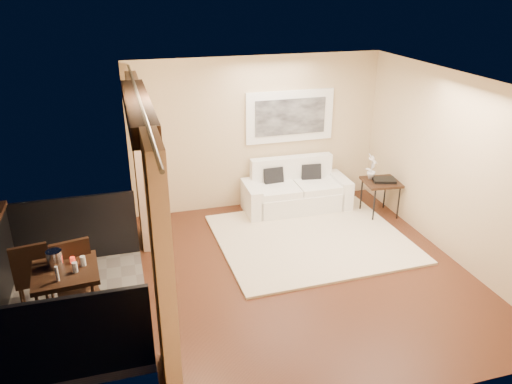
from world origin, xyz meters
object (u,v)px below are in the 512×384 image
object	(u,v)px
side_table	(381,184)
ice_bucket	(55,259)
balcony_chair_near	(75,277)
orchid	(372,166)
sofa	(295,192)
bistro_table	(66,276)
balcony_chair_far	(33,272)

from	to	relation	value
side_table	ice_bucket	bearing A→B (deg)	-161.12
side_table	balcony_chair_near	xyz separation A→B (m)	(-4.98, -1.68, 0.03)
orchid	ice_bucket	distance (m)	5.37
sofa	balcony_chair_near	world-z (taller)	balcony_chair_near
bistro_table	side_table	bearing A→B (deg)	20.34
ice_bucket	orchid	bearing A→B (deg)	20.76
bistro_table	ice_bucket	world-z (taller)	ice_bucket
orchid	bistro_table	distance (m)	5.31
orchid	bistro_table	xyz separation A→B (m)	(-4.92, -2.01, -0.12)
sofa	side_table	size ratio (longest dim) A/B	2.93
side_table	orchid	distance (m)	0.35
sofa	orchid	size ratio (longest dim) A/B	4.07
balcony_chair_far	balcony_chair_near	size ratio (longest dim) A/B	0.94
orchid	ice_bucket	world-z (taller)	orchid
orchid	balcony_chair_near	bearing A→B (deg)	-159.37
sofa	bistro_table	bearing A→B (deg)	-144.51
side_table	balcony_chair_far	size ratio (longest dim) A/B	0.65
balcony_chair_near	orchid	bearing A→B (deg)	8.38
orchid	balcony_chair_far	bearing A→B (deg)	-164.35
orchid	ice_bucket	bearing A→B (deg)	-159.24
sofa	balcony_chair_near	size ratio (longest dim) A/B	1.80
sofa	side_table	world-z (taller)	sofa
orchid	bistro_table	world-z (taller)	orchid
sofa	ice_bucket	bearing A→B (deg)	-146.39
sofa	balcony_chair_far	world-z (taller)	balcony_chair_far
orchid	balcony_chair_far	xyz separation A→B (m)	(-5.36, -1.50, -0.30)
sofa	balcony_chair_near	bearing A→B (deg)	-146.02
balcony_chair_far	orchid	bearing A→B (deg)	-173.20
balcony_chair_far	balcony_chair_near	distance (m)	0.61
sofa	ice_bucket	world-z (taller)	ice_bucket
side_table	orchid	world-z (taller)	orchid
bistro_table	ice_bucket	bearing A→B (deg)	132.57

